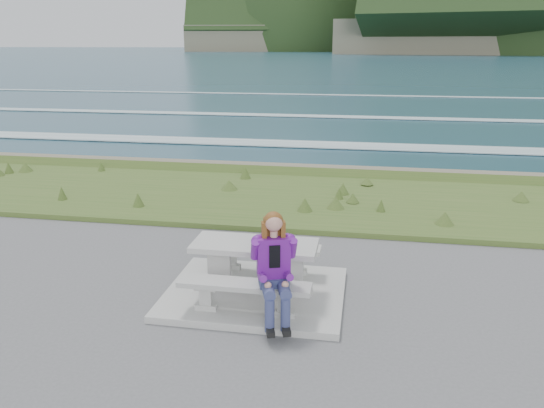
{
  "coord_description": "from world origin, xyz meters",
  "views": [
    {
      "loc": [
        1.49,
        -6.99,
        3.6
      ],
      "look_at": [
        0.04,
        1.2,
        1.08
      ],
      "focal_mm": 35.0,
      "sensor_mm": 36.0,
      "label": 1
    }
  ],
  "objects_px": {
    "bench_seaward": "(264,251)",
    "seated_woman": "(275,283)",
    "bench_landward": "(244,289)",
    "picnic_table": "(255,254)"
  },
  "relations": [
    {
      "from": "bench_seaward",
      "to": "seated_woman",
      "type": "distance_m",
      "value": 1.61
    },
    {
      "from": "picnic_table",
      "to": "seated_woman",
      "type": "bearing_deg",
      "value": -62.2
    },
    {
      "from": "bench_landward",
      "to": "seated_woman",
      "type": "xyz_separation_m",
      "value": [
        0.44,
        -0.13,
        0.19
      ]
    },
    {
      "from": "picnic_table",
      "to": "bench_seaward",
      "type": "height_order",
      "value": "picnic_table"
    },
    {
      "from": "seated_woman",
      "to": "picnic_table",
      "type": "bearing_deg",
      "value": 100.91
    },
    {
      "from": "bench_seaward",
      "to": "picnic_table",
      "type": "bearing_deg",
      "value": -90.0
    },
    {
      "from": "bench_seaward",
      "to": "seated_woman",
      "type": "height_order",
      "value": "seated_woman"
    },
    {
      "from": "bench_landward",
      "to": "bench_seaward",
      "type": "bearing_deg",
      "value": 90.0
    },
    {
      "from": "bench_landward",
      "to": "picnic_table",
      "type": "bearing_deg",
      "value": 90.0
    },
    {
      "from": "bench_landward",
      "to": "seated_woman",
      "type": "height_order",
      "value": "seated_woman"
    }
  ]
}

